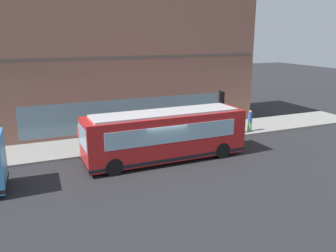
{
  "coord_description": "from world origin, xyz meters",
  "views": [
    {
      "loc": [
        -18.61,
        7.52,
        7.57
      ],
      "look_at": [
        2.48,
        -1.51,
        1.53
      ],
      "focal_mm": 37.25,
      "sensor_mm": 36.0,
      "label": 1
    }
  ],
  "objects_px": {
    "traffic_light_near_corner": "(221,104)",
    "pedestrian_near_hydrant": "(80,134)",
    "pedestrian_walking_along_curb": "(250,119)",
    "pedestrian_near_building_entrance": "(174,127)",
    "fire_hydrant": "(135,140)",
    "city_bus_nearside": "(165,136)",
    "newspaper_vending_box": "(193,124)"
  },
  "relations": [
    {
      "from": "pedestrian_walking_along_curb",
      "to": "newspaper_vending_box",
      "type": "xyz_separation_m",
      "value": [
        2.06,
        3.98,
        -0.51
      ]
    },
    {
      "from": "pedestrian_walking_along_curb",
      "to": "traffic_light_near_corner",
      "type": "bearing_deg",
      "value": 93.7
    },
    {
      "from": "traffic_light_near_corner",
      "to": "pedestrian_near_building_entrance",
      "type": "xyz_separation_m",
      "value": [
        0.24,
        3.7,
        -1.44
      ]
    },
    {
      "from": "pedestrian_walking_along_curb",
      "to": "fire_hydrant",
      "type": "bearing_deg",
      "value": 89.87
    },
    {
      "from": "city_bus_nearside",
      "to": "traffic_light_near_corner",
      "type": "distance_m",
      "value": 6.42
    },
    {
      "from": "city_bus_nearside",
      "to": "fire_hydrant",
      "type": "bearing_deg",
      "value": 17.73
    },
    {
      "from": "city_bus_nearside",
      "to": "traffic_light_near_corner",
      "type": "xyz_separation_m",
      "value": [
        2.83,
        -5.67,
        1.01
      ]
    },
    {
      "from": "pedestrian_near_hydrant",
      "to": "pedestrian_walking_along_curb",
      "type": "height_order",
      "value": "pedestrian_walking_along_curb"
    },
    {
      "from": "traffic_light_near_corner",
      "to": "fire_hydrant",
      "type": "relative_size",
      "value": 4.68
    },
    {
      "from": "traffic_light_near_corner",
      "to": "pedestrian_near_hydrant",
      "type": "xyz_separation_m",
      "value": [
        1.35,
        10.17,
        -1.5
      ]
    },
    {
      "from": "city_bus_nearside",
      "to": "pedestrian_near_hydrant",
      "type": "distance_m",
      "value": 6.16
    },
    {
      "from": "pedestrian_near_hydrant",
      "to": "traffic_light_near_corner",
      "type": "bearing_deg",
      "value": -97.54
    },
    {
      "from": "pedestrian_near_hydrant",
      "to": "pedestrian_walking_along_curb",
      "type": "bearing_deg",
      "value": -95.11
    },
    {
      "from": "pedestrian_near_hydrant",
      "to": "newspaper_vending_box",
      "type": "xyz_separation_m",
      "value": [
        0.9,
        -9.02,
        -0.46
      ]
    },
    {
      "from": "pedestrian_near_hydrant",
      "to": "city_bus_nearside",
      "type": "bearing_deg",
      "value": -132.89
    },
    {
      "from": "newspaper_vending_box",
      "to": "pedestrian_near_hydrant",
      "type": "bearing_deg",
      "value": 95.67
    },
    {
      "from": "pedestrian_near_building_entrance",
      "to": "pedestrian_walking_along_curb",
      "type": "bearing_deg",
      "value": -90.49
    },
    {
      "from": "traffic_light_near_corner",
      "to": "fire_hydrant",
      "type": "bearing_deg",
      "value": 88.24
    },
    {
      "from": "traffic_light_near_corner",
      "to": "pedestrian_walking_along_curb",
      "type": "relative_size",
      "value": 2.06
    },
    {
      "from": "city_bus_nearside",
      "to": "newspaper_vending_box",
      "type": "bearing_deg",
      "value": -41.71
    },
    {
      "from": "traffic_light_near_corner",
      "to": "pedestrian_near_hydrant",
      "type": "distance_m",
      "value": 10.37
    },
    {
      "from": "fire_hydrant",
      "to": "pedestrian_near_hydrant",
      "type": "height_order",
      "value": "pedestrian_near_hydrant"
    },
    {
      "from": "fire_hydrant",
      "to": "pedestrian_near_hydrant",
      "type": "distance_m",
      "value": 3.75
    },
    {
      "from": "traffic_light_near_corner",
      "to": "pedestrian_near_building_entrance",
      "type": "bearing_deg",
      "value": 86.31
    },
    {
      "from": "fire_hydrant",
      "to": "newspaper_vending_box",
      "type": "distance_m",
      "value": 5.86
    },
    {
      "from": "fire_hydrant",
      "to": "pedestrian_near_hydrant",
      "type": "bearing_deg",
      "value": 72.06
    },
    {
      "from": "pedestrian_near_hydrant",
      "to": "newspaper_vending_box",
      "type": "relative_size",
      "value": 1.78
    },
    {
      "from": "pedestrian_near_building_entrance",
      "to": "newspaper_vending_box",
      "type": "bearing_deg",
      "value": -51.84
    },
    {
      "from": "city_bus_nearside",
      "to": "traffic_light_near_corner",
      "type": "relative_size",
      "value": 2.91
    },
    {
      "from": "city_bus_nearside",
      "to": "newspaper_vending_box",
      "type": "relative_size",
      "value": 11.19
    },
    {
      "from": "pedestrian_near_hydrant",
      "to": "newspaper_vending_box",
      "type": "distance_m",
      "value": 9.07
    },
    {
      "from": "traffic_light_near_corner",
      "to": "newspaper_vending_box",
      "type": "distance_m",
      "value": 3.19
    }
  ]
}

